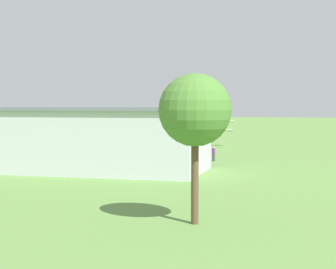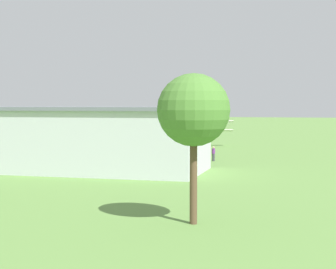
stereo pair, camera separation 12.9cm
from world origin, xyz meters
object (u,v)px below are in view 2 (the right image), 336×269
person_at_fence_line (36,149)px  hangar (72,138)px  car_red (6,150)px  tree_by_windsock (194,111)px  windsock (135,111)px  person_watching_takeoff (213,154)px  biplane (204,127)px

person_at_fence_line → hangar: bearing=131.2°
car_red → tree_by_windsock: size_ratio=0.56×
car_red → windsock: bearing=-94.9°
person_at_fence_line → person_watching_takeoff: size_ratio=0.98×
hangar → car_red: size_ratio=5.85×
car_red → person_at_fence_line: bearing=-138.0°
car_red → person_watching_takeoff: bearing=-175.1°
person_at_fence_line → windsock: 37.67m
hangar → person_watching_takeoff: size_ratio=15.94×
hangar → person_at_fence_line: hangar is taller
tree_by_windsock → car_red: bearing=-45.0°
hangar → car_red: bearing=-36.4°
hangar → biplane: 36.01m
windsock → hangar: bearing=102.0°
biplane → person_watching_takeoff: biplane is taller
person_at_fence_line → person_watching_takeoff: person_watching_takeoff is taller
biplane → person_watching_takeoff: 23.71m
tree_by_windsock → person_at_fence_line: bearing=-49.8°
windsock → person_at_fence_line: bearing=89.1°
biplane → car_red: 32.29m
car_red → tree_by_windsock: tree_by_windsock is taller
biplane → person_watching_takeoff: size_ratio=5.50×
hangar → person_at_fence_line: bearing=-48.8°
person_at_fence_line → tree_by_windsock: size_ratio=0.20×
car_red → person_watching_takeoff: 26.32m
car_red → person_watching_takeoff: person_watching_takeoff is taller
hangar → windsock: (10.70, -50.31, 2.23)m
person_watching_takeoff → biplane: bearing=-75.3°
tree_by_windsock → windsock: bearing=-68.5°
hangar → person_watching_takeoff: 17.67m
biplane → car_red: size_ratio=2.02×
hangar → tree_by_windsock: (-17.49, 21.23, 3.08)m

